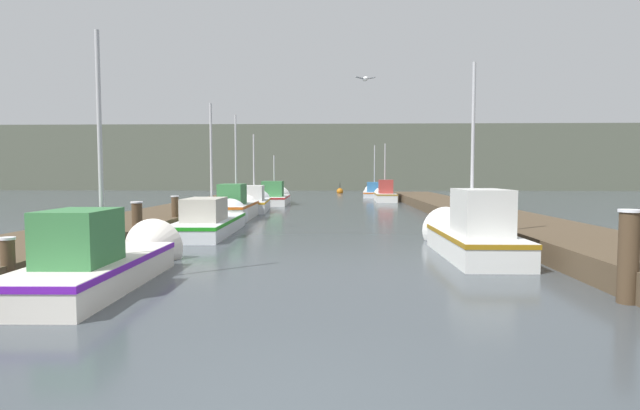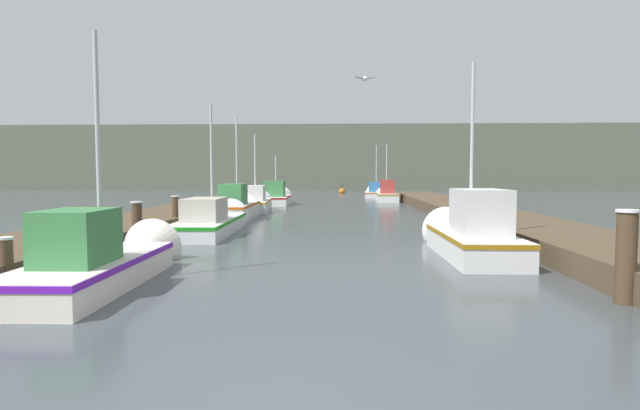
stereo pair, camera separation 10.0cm
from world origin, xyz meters
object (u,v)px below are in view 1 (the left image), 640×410
Objects in this scene: fishing_boat_0 at (108,260)px; mooring_piling_2 at (628,256)px; fishing_boat_2 at (214,220)px; fishing_boat_1 at (469,234)px; fishing_boat_7 at (374,193)px; mooring_piling_3 at (175,214)px; fishing_boat_5 at (275,197)px; fishing_boat_6 at (385,195)px; seagull_lead at (365,79)px; mooring_piling_0 at (8,266)px; mooring_piling_1 at (137,224)px; fishing_boat_3 at (237,207)px; channel_buoy at (340,191)px; fishing_boat_4 at (255,202)px.

mooring_piling_2 is (8.56, -1.23, 0.32)m from fishing_boat_0.
fishing_boat_1 is at bearing -32.93° from fishing_boat_2.
fishing_boat_7 is 26.03m from mooring_piling_3.
fishing_boat_5 is 1.12× the size of fishing_boat_6.
fishing_boat_2 is at bearing 137.49° from seagull_lead.
fishing_boat_0 is 7.90m from fishing_boat_2.
mooring_piling_1 is at bearing 91.13° from mooring_piling_0.
fishing_boat_6 is 23.72m from mooring_piling_1.
fishing_boat_2 is at bearing -111.05° from fishing_boat_6.
fishing_boat_3 is 16.58m from mooring_piling_2.
seagull_lead is at bearing -91.69° from fishing_boat_7.
mooring_piling_1 is at bearing 150.11° from mooring_piling_2.
channel_buoy is at bearing 74.40° from fishing_boat_5.
mooring_piling_0 is at bearing -146.94° from seagull_lead.
fishing_boat_1 is 3.49× the size of mooring_piling_2.
fishing_boat_0 is 0.80× the size of fishing_boat_2.
fishing_boat_5 is at bearing 85.52° from mooring_piling_1.
fishing_boat_4 is 18.62m from mooring_piling_0.
mooring_piling_1 is (-1.23, 4.39, 0.20)m from fishing_boat_0.
fishing_boat_2 is at bearing -92.87° from fishing_boat_4.
mooring_piling_1 is 1.06× the size of channel_buoy.
fishing_boat_3 reaches higher than mooring_piling_3.
fishing_boat_7 is at bearing 71.83° from fishing_boat_2.
fishing_boat_4 is (-0.19, 17.51, 0.03)m from fishing_boat_0.
fishing_boat_0 is 1.00× the size of fishing_boat_1.
mooring_piling_1 is at bearing 173.06° from fishing_boat_1.
fishing_boat_5 is 25.58m from mooring_piling_2.
channel_buoy reaches higher than mooring_piling_0.
channel_buoy is at bearing 79.81° from mooring_piling_3.
fishing_boat_1 is 8.65m from fishing_boat_2.
fishing_boat_4 is 5.45m from fishing_boat_5.
fishing_boat_5 is at bearing -153.53° from fishing_boat_6.
fishing_boat_5 is (0.22, 15.05, 0.06)m from fishing_boat_2.
fishing_boat_0 is at bearing -91.87° from fishing_boat_5.
mooring_piling_0 is at bearing -100.92° from fishing_boat_7.
mooring_piling_0 is at bearing -106.38° from fishing_boat_6.
fishing_boat_3 is at bearing 91.04° from fishing_boat_2.
fishing_boat_5 is at bearing 86.79° from mooring_piling_0.
fishing_boat_4 is 4.08× the size of mooring_piling_2.
mooring_piling_1 is 11.29m from mooring_piling_2.
fishing_boat_7 is 29.12m from mooring_piling_1.
fishing_boat_5 is at bearing 87.64° from fishing_boat_2.
mooring_piling_3 reaches higher than mooring_piling_1.
fishing_boat_3 is at bearing 89.86° from fishing_boat_0.
mooring_piling_1 is at bearing -98.06° from fishing_boat_3.
fishing_boat_3 is 27.41m from channel_buoy.
fishing_boat_3 is 9.71× the size of seagull_lead.
channel_buoy is (-2.86, 36.44, -0.32)m from fishing_boat_1.
fishing_boat_3 is at bearing 128.54° from fishing_boat_1.
fishing_boat_5 is 4.57× the size of mooring_piling_1.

